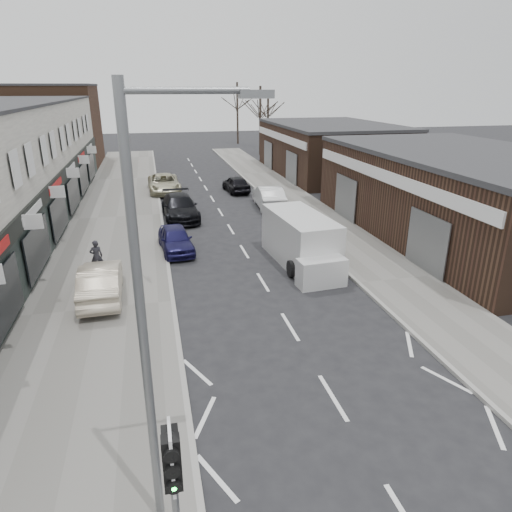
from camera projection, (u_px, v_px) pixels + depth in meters
ground at (365, 451)px, 10.63m from camera, size 160.00×160.00×0.00m
pavement_left at (116, 217)px, 29.27m from camera, size 5.50×64.00×0.12m
pavement_right at (302, 207)px, 31.90m from camera, size 3.50×64.00×0.12m
brick_block_far at (57, 127)px, 47.46m from camera, size 8.00×10.00×8.00m
right_unit_near at (465, 196)px, 25.26m from camera, size 10.00×18.00×4.50m
right_unit_far at (330, 150)px, 43.51m from camera, size 10.00×16.00×4.50m
tree_far_a at (260, 155)px, 56.34m from camera, size 3.60×3.60×8.00m
tree_far_b at (268, 148)px, 62.34m from camera, size 3.60×3.60×7.50m
tree_far_c at (238, 144)px, 67.19m from camera, size 3.60×3.60×8.50m
traffic_light at (173, 471)px, 7.02m from camera, size 0.28×0.60×3.10m
street_lamp at (152, 309)px, 7.33m from camera, size 2.23×0.22×8.00m
warning_sign at (137, 228)px, 19.73m from camera, size 0.12×0.80×2.70m
white_van at (301, 241)px, 21.52m from camera, size 2.51×6.14×2.33m
sedan_on_pavement at (101, 281)px, 17.79m from camera, size 1.63×4.35×1.42m
pedestrian at (96, 256)px, 20.27m from camera, size 0.60×0.45×1.50m
parked_car_left_a at (176, 239)px, 23.22m from camera, size 1.85×3.93×1.30m
parked_car_left_b at (180, 207)px, 29.01m from camera, size 2.30×5.21×1.49m
parked_car_left_c at (164, 184)px, 36.16m from camera, size 2.52×5.24×1.44m
parked_car_right_a at (269, 197)px, 31.67m from camera, size 1.88×4.71×1.52m
parked_car_right_b at (236, 184)px, 36.36m from camera, size 1.89×3.98×1.31m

